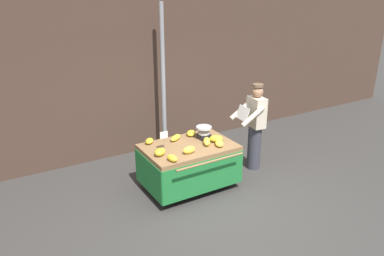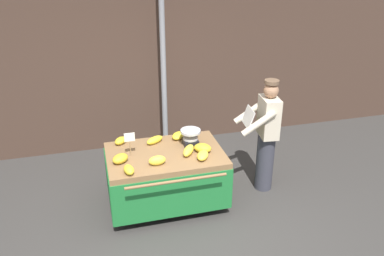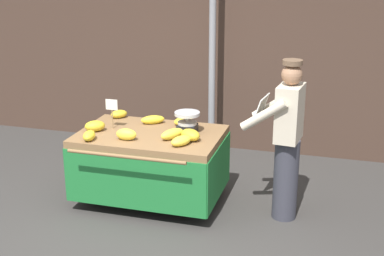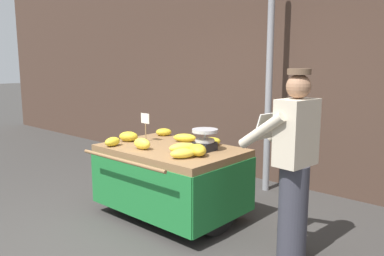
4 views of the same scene
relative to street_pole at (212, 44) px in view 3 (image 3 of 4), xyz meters
name	(u,v)px [view 3 (image 3 of 4)]	position (x,y,z in m)	size (l,w,h in m)	color
ground_plane	(128,243)	(-0.21, -2.52, -1.57)	(60.00, 60.00, 0.00)	#383533
back_wall	(207,0)	(-0.21, 0.52, 0.51)	(16.00, 0.24, 4.17)	#473328
street_pole	(212,44)	(0.00, 0.00, 0.00)	(0.09, 0.09, 3.14)	gray
banana_cart	(150,152)	(-0.31, -1.56, -0.97)	(1.59, 1.25, 0.82)	olive
weighing_scale	(187,122)	(0.08, -1.43, -0.63)	(0.28, 0.28, 0.24)	black
price_sign	(112,107)	(-0.77, -1.53, -0.50)	(0.14, 0.01, 0.34)	#997A51
banana_bunch_0	(181,141)	(0.14, -1.84, -0.70)	(0.14, 0.25, 0.10)	yellow
banana_bunch_1	(153,120)	(-0.39, -1.24, -0.70)	(0.11, 0.28, 0.10)	yellow
banana_bunch_2	(172,134)	(-0.01, -1.68, -0.69)	(0.12, 0.30, 0.11)	yellow
banana_bunch_3	(183,121)	(-0.04, -1.18, -0.70)	(0.16, 0.23, 0.09)	yellow
banana_bunch_4	(119,114)	(-0.86, -1.14, -0.70)	(0.13, 0.20, 0.10)	gold
banana_bunch_5	(95,126)	(-0.92, -1.67, -0.69)	(0.16, 0.23, 0.12)	gold
banana_bunch_6	(190,135)	(0.19, -1.67, -0.69)	(0.17, 0.24, 0.12)	gold
banana_bunch_7	(126,134)	(-0.47, -1.85, -0.69)	(0.12, 0.22, 0.12)	yellow
banana_bunch_8	(89,136)	(-0.84, -1.96, -0.70)	(0.12, 0.21, 0.10)	yellow
vendor_person	(286,140)	(1.18, -1.53, -0.70)	(0.61, 0.56, 1.71)	#383842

